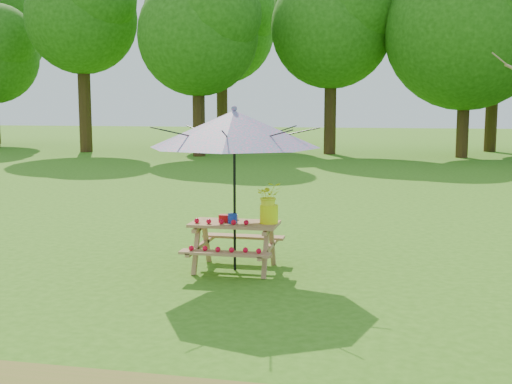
# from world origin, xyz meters

# --- Properties ---
(ground) EXTENTS (120.00, 120.00, 0.00)m
(ground) POSITION_xyz_m (0.00, 0.00, 0.00)
(ground) COLOR #397115
(ground) RESTS_ON ground
(picnic_table) EXTENTS (1.20, 1.32, 0.67)m
(picnic_table) POSITION_xyz_m (0.03, 1.34, 0.33)
(picnic_table) COLOR #A86D4C
(picnic_table) RESTS_ON ground
(patio_umbrella) EXTENTS (2.58, 2.58, 2.27)m
(patio_umbrella) POSITION_xyz_m (0.03, 1.34, 1.95)
(patio_umbrella) COLOR black
(patio_umbrella) RESTS_ON ground
(produce_bins) EXTENTS (0.27, 0.37, 0.13)m
(produce_bins) POSITION_xyz_m (-0.04, 1.37, 0.72)
(produce_bins) COLOR #B00E0E
(produce_bins) RESTS_ON picnic_table
(tomatoes_row) EXTENTS (0.77, 0.13, 0.07)m
(tomatoes_row) POSITION_xyz_m (-0.12, 1.16, 0.71)
(tomatoes_row) COLOR red
(tomatoes_row) RESTS_ON picnic_table
(flower_bucket) EXTENTS (0.42, 0.40, 0.57)m
(flower_bucket) POSITION_xyz_m (0.50, 1.38, 0.97)
(flower_bucket) COLOR #F8FF0D
(flower_bucket) RESTS_ON picnic_table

